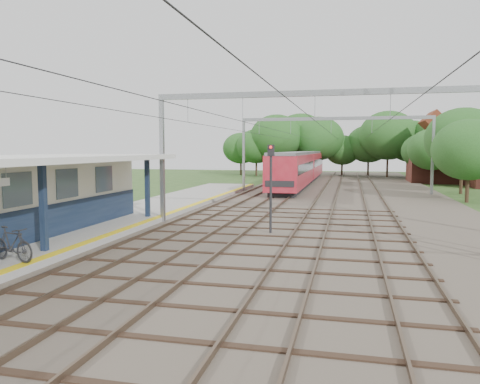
# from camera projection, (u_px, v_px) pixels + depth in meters

# --- Properties ---
(ground) EXTENTS (160.00, 160.00, 0.00)m
(ground) POSITION_uv_depth(u_px,v_px,m) (109.00, 339.00, 10.06)
(ground) COLOR #2D4C1E
(ground) RESTS_ON ground
(ballast_bed) EXTENTS (18.00, 90.00, 0.10)m
(ballast_bed) POSITION_uv_depth(u_px,v_px,m) (337.00, 198.00, 38.21)
(ballast_bed) COLOR #473D33
(ballast_bed) RESTS_ON ground
(platform) EXTENTS (5.00, 52.00, 0.35)m
(platform) POSITION_uv_depth(u_px,v_px,m) (113.00, 221.00, 25.33)
(platform) COLOR gray
(platform) RESTS_ON ground
(yellow_stripe) EXTENTS (0.45, 52.00, 0.01)m
(yellow_stripe) POSITION_uv_depth(u_px,v_px,m) (151.00, 219.00, 24.79)
(yellow_stripe) COLOR yellow
(yellow_stripe) RESTS_ON platform
(rail_tracks) EXTENTS (11.80, 88.00, 0.15)m
(rail_tracks) POSITION_uv_depth(u_px,v_px,m) (307.00, 196.00, 38.77)
(rail_tracks) COLOR brown
(rail_tracks) RESTS_ON ballast_bed
(catenary_system) EXTENTS (17.22, 88.00, 7.00)m
(catenary_system) POSITION_uv_depth(u_px,v_px,m) (328.00, 129.00, 33.28)
(catenary_system) COLOR gray
(catenary_system) RESTS_ON ground
(tree_band) EXTENTS (31.72, 30.88, 8.82)m
(tree_band) POSITION_uv_depth(u_px,v_px,m) (342.00, 143.00, 64.09)
(tree_band) COLOR #382619
(tree_band) RESTS_ON ground
(house_far) EXTENTS (8.00, 6.12, 8.66)m
(house_far) POSITION_uv_depth(u_px,v_px,m) (444.00, 156.00, 56.50)
(house_far) COLOR brown
(house_far) RESTS_ON ground
(bicycle) EXTENTS (2.03, 0.98, 1.18)m
(bicycle) POSITION_uv_depth(u_px,v_px,m) (12.00, 244.00, 15.45)
(bicycle) COLOR black
(bicycle) RESTS_ON platform
(train) EXTENTS (2.80, 34.82, 3.68)m
(train) POSITION_uv_depth(u_px,v_px,m) (302.00, 167.00, 54.17)
(train) COLOR black
(train) RESTS_ON ballast_bed
(signal_post) EXTENTS (0.32, 0.28, 4.28)m
(signal_post) POSITION_uv_depth(u_px,v_px,m) (271.00, 179.00, 21.98)
(signal_post) COLOR black
(signal_post) RESTS_ON ground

